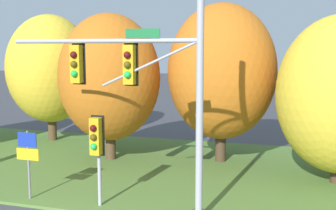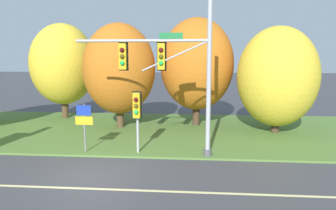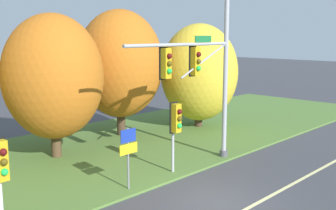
# 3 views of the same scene
# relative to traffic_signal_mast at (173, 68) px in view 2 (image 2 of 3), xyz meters

# --- Properties ---
(ground_plane) EXTENTS (160.00, 160.00, 0.00)m
(ground_plane) POSITION_rel_traffic_signal_mast_xyz_m (-3.01, -2.97, -4.32)
(ground_plane) COLOR #3D3D42
(lane_stripe) EXTENTS (36.00, 0.16, 0.01)m
(lane_stripe) POSITION_rel_traffic_signal_mast_xyz_m (-3.01, -4.17, -4.31)
(lane_stripe) COLOR beige
(lane_stripe) RESTS_ON ground
(grass_verge) EXTENTS (48.00, 11.50, 0.10)m
(grass_verge) POSITION_rel_traffic_signal_mast_xyz_m (-3.01, 5.28, -4.27)
(grass_verge) COLOR #517533
(grass_verge) RESTS_ON ground
(traffic_signal_mast) EXTENTS (6.50, 0.49, 7.48)m
(traffic_signal_mast) POSITION_rel_traffic_signal_mast_xyz_m (0.00, 0.00, 0.00)
(traffic_signal_mast) COLOR #9EA0A5
(traffic_signal_mast) RESTS_ON grass_verge
(pedestrian_signal_further_along) EXTENTS (0.46, 0.55, 3.08)m
(pedestrian_signal_further_along) POSITION_rel_traffic_signal_mast_xyz_m (-1.76, 0.04, -1.99)
(pedestrian_signal_further_along) COLOR #9EA0A5
(pedestrian_signal_further_along) RESTS_ON grass_verge
(route_sign_post) EXTENTS (0.88, 0.08, 2.42)m
(route_sign_post) POSITION_rel_traffic_signal_mast_xyz_m (-4.42, 0.07, -2.63)
(route_sign_post) COLOR slate
(route_sign_post) RESTS_ON grass_verge
(tree_left_of_mast) EXTENTS (4.88, 4.88, 7.16)m
(tree_left_of_mast) POSITION_rel_traffic_signal_mast_xyz_m (-8.99, 8.81, -0.11)
(tree_left_of_mast) COLOR #4C3823
(tree_left_of_mast) RESTS_ON grass_verge
(tree_behind_signpost) EXTENTS (4.76, 4.76, 6.89)m
(tree_behind_signpost) POSITION_rel_traffic_signal_mast_xyz_m (-3.97, 5.89, -0.31)
(tree_behind_signpost) COLOR #4C3823
(tree_behind_signpost) RESTS_ON grass_verge
(tree_mid_verge) EXTENTS (4.97, 4.97, 7.31)m
(tree_mid_verge) POSITION_rel_traffic_signal_mast_xyz_m (1.12, 7.04, -0.03)
(tree_mid_verge) COLOR #423021
(tree_mid_verge) RESTS_ON grass_verge
(tree_tall_centre) EXTENTS (4.91, 4.91, 6.56)m
(tree_tall_centre) POSITION_rel_traffic_signal_mast_xyz_m (6.07, 5.18, -0.73)
(tree_tall_centre) COLOR #423021
(tree_tall_centre) RESTS_ON grass_verge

